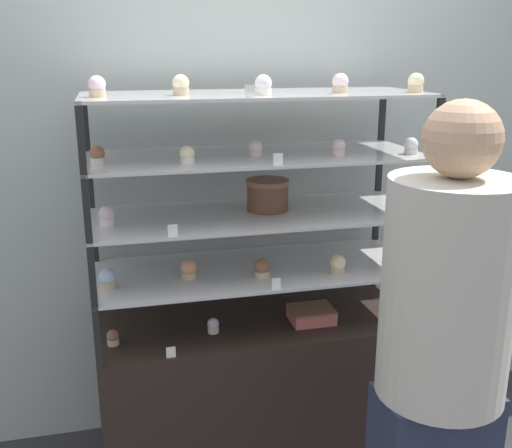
% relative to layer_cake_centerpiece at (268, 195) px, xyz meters
% --- Properties ---
extents(back_wall, '(8.00, 0.05, 2.60)m').
position_rel_layer_cake_centerpiece_xyz_m(back_wall, '(-0.06, 0.38, 0.06)').
color(back_wall, '#A8B2AD').
rests_on(back_wall, ground_plane).
extents(display_base, '(1.34, 0.52, 0.69)m').
position_rel_layer_cake_centerpiece_xyz_m(display_base, '(-0.06, -0.03, -0.89)').
color(display_base, black).
rests_on(display_base, ground_plane).
extents(display_riser_lower, '(1.34, 0.52, 0.24)m').
position_rel_layer_cake_centerpiece_xyz_m(display_riser_lower, '(-0.06, -0.03, -0.32)').
color(display_riser_lower, black).
rests_on(display_riser_lower, display_base).
extents(display_riser_middle, '(1.34, 0.52, 0.24)m').
position_rel_layer_cake_centerpiece_xyz_m(display_riser_middle, '(-0.06, -0.03, -0.08)').
color(display_riser_middle, black).
rests_on(display_riser_middle, display_riser_lower).
extents(display_riser_upper, '(1.34, 0.52, 0.24)m').
position_rel_layer_cake_centerpiece_xyz_m(display_riser_upper, '(-0.06, -0.03, 0.16)').
color(display_riser_upper, black).
rests_on(display_riser_upper, display_riser_middle).
extents(display_riser_top, '(1.34, 0.52, 0.24)m').
position_rel_layer_cake_centerpiece_xyz_m(display_riser_top, '(-0.06, -0.03, 0.41)').
color(display_riser_top, black).
rests_on(display_riser_top, display_riser_upper).
extents(layer_cake_centerpiece, '(0.18, 0.18, 0.13)m').
position_rel_layer_cake_centerpiece_xyz_m(layer_cake_centerpiece, '(0.00, 0.00, 0.00)').
color(layer_cake_centerpiece, brown).
rests_on(layer_cake_centerpiece, display_riser_middle).
extents(sheet_cake_frosted, '(0.19, 0.15, 0.06)m').
position_rel_layer_cake_centerpiece_xyz_m(sheet_cake_frosted, '(0.17, -0.10, -0.52)').
color(sheet_cake_frosted, '#C66660').
rests_on(sheet_cake_frosted, display_base).
extents(cupcake_0, '(0.05, 0.05, 0.06)m').
position_rel_layer_cake_centerpiece_xyz_m(cupcake_0, '(-0.66, -0.11, -0.52)').
color(cupcake_0, '#CCB28C').
rests_on(cupcake_0, display_base).
extents(cupcake_1, '(0.05, 0.05, 0.06)m').
position_rel_layer_cake_centerpiece_xyz_m(cupcake_1, '(-0.26, -0.10, -0.52)').
color(cupcake_1, beige).
rests_on(cupcake_1, display_base).
extents(cupcake_2, '(0.05, 0.05, 0.06)m').
position_rel_layer_cake_centerpiece_xyz_m(cupcake_2, '(0.56, -0.15, -0.52)').
color(cupcake_2, white).
rests_on(cupcake_2, display_base).
extents(price_tag_0, '(0.04, 0.00, 0.04)m').
position_rel_layer_cake_centerpiece_xyz_m(price_tag_0, '(-0.45, -0.27, -0.53)').
color(price_tag_0, white).
rests_on(price_tag_0, display_base).
extents(cupcake_3, '(0.07, 0.07, 0.08)m').
position_rel_layer_cake_centerpiece_xyz_m(cupcake_3, '(-0.67, -0.10, -0.27)').
color(cupcake_3, '#CCB28C').
rests_on(cupcake_3, display_riser_lower).
extents(cupcake_4, '(0.07, 0.07, 0.08)m').
position_rel_layer_cake_centerpiece_xyz_m(cupcake_4, '(-0.35, -0.08, -0.27)').
color(cupcake_4, '#CCB28C').
rests_on(cupcake_4, display_riser_lower).
extents(cupcake_5, '(0.07, 0.07, 0.08)m').
position_rel_layer_cake_centerpiece_xyz_m(cupcake_5, '(-0.05, -0.14, -0.27)').
color(cupcake_5, '#CCB28C').
rests_on(cupcake_5, display_riser_lower).
extents(cupcake_6, '(0.07, 0.07, 0.08)m').
position_rel_layer_cake_centerpiece_xyz_m(cupcake_6, '(0.26, -0.17, -0.27)').
color(cupcake_6, '#CCB28C').
rests_on(cupcake_6, display_riser_lower).
extents(cupcake_7, '(0.07, 0.07, 0.08)m').
position_rel_layer_cake_centerpiece_xyz_m(cupcake_7, '(0.55, -0.12, -0.27)').
color(cupcake_7, '#CCB28C').
rests_on(cupcake_7, display_riser_lower).
extents(price_tag_1, '(0.04, 0.00, 0.04)m').
position_rel_layer_cake_centerpiece_xyz_m(price_tag_1, '(-0.04, -0.27, -0.29)').
color(price_tag_1, white).
rests_on(price_tag_1, display_riser_lower).
extents(cupcake_8, '(0.06, 0.06, 0.08)m').
position_rel_layer_cake_centerpiece_xyz_m(cupcake_8, '(-0.65, -0.08, -0.03)').
color(cupcake_8, white).
rests_on(cupcake_8, display_riser_middle).
extents(cupcake_9, '(0.06, 0.06, 0.08)m').
position_rel_layer_cake_centerpiece_xyz_m(cupcake_9, '(0.56, -0.08, -0.03)').
color(cupcake_9, white).
rests_on(cupcake_9, display_riser_middle).
extents(price_tag_2, '(0.04, 0.00, 0.04)m').
position_rel_layer_cake_centerpiece_xyz_m(price_tag_2, '(-0.43, -0.27, -0.04)').
color(price_tag_2, white).
rests_on(price_tag_2, display_riser_middle).
extents(cupcake_10, '(0.06, 0.06, 0.07)m').
position_rel_layer_cake_centerpiece_xyz_m(cupcake_10, '(-0.67, -0.08, 0.21)').
color(cupcake_10, beige).
rests_on(cupcake_10, display_riser_upper).
extents(cupcake_11, '(0.06, 0.06, 0.07)m').
position_rel_layer_cake_centerpiece_xyz_m(cupcake_11, '(-0.35, -0.17, 0.21)').
color(cupcake_11, white).
rests_on(cupcake_11, display_riser_upper).
extents(cupcake_12, '(0.06, 0.06, 0.07)m').
position_rel_layer_cake_centerpiece_xyz_m(cupcake_12, '(-0.07, -0.07, 0.21)').
color(cupcake_12, beige).
rests_on(cupcake_12, display_riser_upper).
extents(cupcake_13, '(0.06, 0.06, 0.07)m').
position_rel_layer_cake_centerpiece_xyz_m(cupcake_13, '(0.25, -0.14, 0.21)').
color(cupcake_13, beige).
rests_on(cupcake_13, display_riser_upper).
extents(cupcake_14, '(0.06, 0.06, 0.07)m').
position_rel_layer_cake_centerpiece_xyz_m(cupcake_14, '(0.55, -0.17, 0.21)').
color(cupcake_14, beige).
rests_on(cupcake_14, display_riser_upper).
extents(price_tag_3, '(0.04, 0.00, 0.04)m').
position_rel_layer_cake_centerpiece_xyz_m(price_tag_3, '(-0.03, -0.27, 0.20)').
color(price_tag_3, white).
rests_on(price_tag_3, display_riser_upper).
extents(cupcake_15, '(0.06, 0.06, 0.08)m').
position_rel_layer_cake_centerpiece_xyz_m(cupcake_15, '(-0.66, -0.11, 0.46)').
color(cupcake_15, '#CCB28C').
rests_on(cupcake_15, display_riser_top).
extents(cupcake_16, '(0.06, 0.06, 0.08)m').
position_rel_layer_cake_centerpiece_xyz_m(cupcake_16, '(-0.36, -0.09, 0.46)').
color(cupcake_16, '#CCB28C').
rests_on(cupcake_16, display_riser_top).
extents(cupcake_17, '(0.06, 0.06, 0.08)m').
position_rel_layer_cake_centerpiece_xyz_m(cupcake_17, '(-0.06, -0.17, 0.46)').
color(cupcake_17, white).
rests_on(cupcake_17, display_riser_top).
extents(cupcake_18, '(0.06, 0.06, 0.08)m').
position_rel_layer_cake_centerpiece_xyz_m(cupcake_18, '(0.26, -0.12, 0.46)').
color(cupcake_18, '#CCB28C').
rests_on(cupcake_18, display_riser_top).
extents(cupcake_19, '(0.06, 0.06, 0.08)m').
position_rel_layer_cake_centerpiece_xyz_m(cupcake_19, '(0.55, -0.16, 0.46)').
color(cupcake_19, '#CCB28C').
rests_on(cupcake_19, display_riser_top).
extents(price_tag_4, '(0.04, 0.00, 0.04)m').
position_rel_layer_cake_centerpiece_xyz_m(price_tag_4, '(-0.14, -0.27, 0.44)').
color(price_tag_4, white).
rests_on(price_tag_4, display_riser_top).
extents(customer_figure, '(0.40, 0.40, 1.69)m').
position_rel_layer_cake_centerpiece_xyz_m(customer_figure, '(0.33, -0.87, -0.33)').
color(customer_figure, '#282D47').
rests_on(customer_figure, ground_plane).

